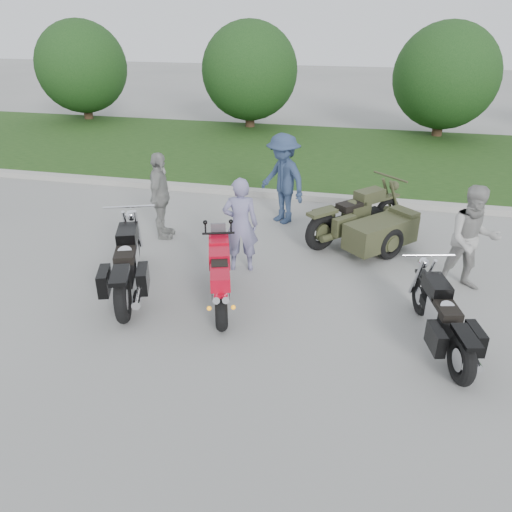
% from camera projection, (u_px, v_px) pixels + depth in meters
% --- Properties ---
extents(ground, '(80.00, 80.00, 0.00)m').
position_uv_depth(ground, '(228.00, 334.00, 7.25)').
color(ground, '#9F9F9A').
rests_on(ground, ground).
extents(curb, '(60.00, 0.30, 0.15)m').
position_uv_depth(curb, '(295.00, 196.00, 12.46)').
color(curb, '#A6A39C').
rests_on(curb, ground).
extents(grass_strip, '(60.00, 8.00, 0.14)m').
position_uv_depth(grass_strip, '(315.00, 154.00, 16.08)').
color(grass_strip, '#32551D').
rests_on(grass_strip, ground).
extents(tree_far_left, '(3.60, 3.60, 4.00)m').
position_uv_depth(tree_far_left, '(82.00, 67.00, 20.12)').
color(tree_far_left, '#3F2B1C').
rests_on(tree_far_left, ground).
extents(tree_mid_left, '(3.60, 3.60, 4.00)m').
position_uv_depth(tree_mid_left, '(250.00, 71.00, 18.69)').
color(tree_mid_left, '#3F2B1C').
rests_on(tree_mid_left, ground).
extents(tree_mid_right, '(3.60, 3.60, 4.00)m').
position_uv_depth(tree_mid_right, '(446.00, 76.00, 17.25)').
color(tree_mid_right, '#3F2B1C').
rests_on(tree_mid_right, ground).
extents(sportbike_red, '(0.78, 1.90, 0.93)m').
position_uv_depth(sportbike_red, '(220.00, 276.00, 7.70)').
color(sportbike_red, black).
rests_on(sportbike_red, ground).
extents(cruiser_left, '(1.10, 2.45, 0.99)m').
position_uv_depth(cruiser_left, '(128.00, 266.00, 8.06)').
color(cruiser_left, black).
rests_on(cruiser_left, ground).
extents(cruiser_right, '(0.75, 2.19, 0.86)m').
position_uv_depth(cruiser_right, '(443.00, 321.00, 6.76)').
color(cruiser_right, black).
rests_on(cruiser_right, ground).
extents(cruiser_sidecar, '(2.15, 2.33, 0.99)m').
position_uv_depth(cruiser_sidecar, '(368.00, 226.00, 9.67)').
color(cruiser_sidecar, black).
rests_on(cruiser_sidecar, ground).
extents(person_stripe, '(0.70, 0.54, 1.71)m').
position_uv_depth(person_stripe, '(240.00, 225.00, 8.71)').
color(person_stripe, slate).
rests_on(person_stripe, ground).
extents(person_grey, '(0.97, 0.81, 1.80)m').
position_uv_depth(person_grey, '(472.00, 240.00, 8.05)').
color(person_grey, '#9A9894').
rests_on(person_grey, ground).
extents(person_denim, '(1.44, 1.35, 1.95)m').
position_uv_depth(person_denim, '(283.00, 179.00, 10.70)').
color(person_denim, navy).
rests_on(person_denim, ground).
extents(person_back, '(0.60, 1.09, 1.77)m').
position_uv_depth(person_back, '(160.00, 196.00, 9.99)').
color(person_back, gray).
rests_on(person_back, ground).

